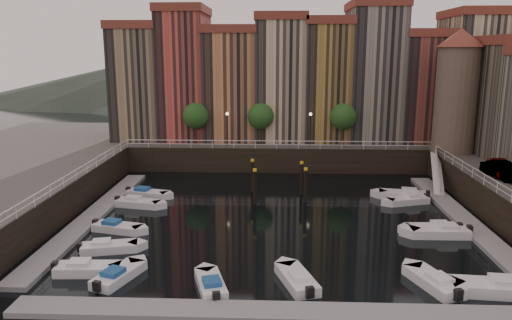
{
  "coord_description": "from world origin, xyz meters",
  "views": [
    {
      "loc": [
        -0.02,
        -42.33,
        14.44
      ],
      "look_at": [
        -1.97,
        4.0,
        4.24
      ],
      "focal_mm": 35.0,
      "sensor_mm": 36.0,
      "label": 1
    }
  ],
  "objects_px": {
    "boat_left_2": "(117,227)",
    "car_b": "(503,171)",
    "corner_tower": "(457,89)",
    "mooring_pilings": "(278,182)",
    "car_a": "(501,168)",
    "boat_left_1": "(108,247)",
    "gangway": "(437,171)",
    "boat_left_0": "(86,269)"
  },
  "relations": [
    {
      "from": "boat_left_0",
      "to": "car_b",
      "type": "xyz_separation_m",
      "value": [
        32.93,
        14.5,
        3.42
      ]
    },
    {
      "from": "boat_left_0",
      "to": "car_b",
      "type": "bearing_deg",
      "value": 20.77
    },
    {
      "from": "corner_tower",
      "to": "gangway",
      "type": "relative_size",
      "value": 1.66
    },
    {
      "from": "mooring_pilings",
      "to": "corner_tower",
      "type": "bearing_deg",
      "value": 24.01
    },
    {
      "from": "corner_tower",
      "to": "mooring_pilings",
      "type": "xyz_separation_m",
      "value": [
        -19.81,
        -8.83,
        -8.54
      ]
    },
    {
      "from": "boat_left_2",
      "to": "car_b",
      "type": "distance_m",
      "value": 34.25
    },
    {
      "from": "car_b",
      "to": "corner_tower",
      "type": "bearing_deg",
      "value": 79.28
    },
    {
      "from": "boat_left_0",
      "to": "car_b",
      "type": "relative_size",
      "value": 0.96
    },
    {
      "from": "gangway",
      "to": "boat_left_1",
      "type": "relative_size",
      "value": 1.9
    },
    {
      "from": "boat_left_1",
      "to": "boat_left_2",
      "type": "bearing_deg",
      "value": 85.96
    },
    {
      "from": "corner_tower",
      "to": "boat_left_2",
      "type": "relative_size",
      "value": 3.14
    },
    {
      "from": "boat_left_2",
      "to": "corner_tower",
      "type": "bearing_deg",
      "value": 43.78
    },
    {
      "from": "gangway",
      "to": "car_a",
      "type": "height_order",
      "value": "car_a"
    },
    {
      "from": "car_a",
      "to": "corner_tower",
      "type": "bearing_deg",
      "value": 101.63
    },
    {
      "from": "corner_tower",
      "to": "gangway",
      "type": "distance_m",
      "value": 9.86
    },
    {
      "from": "gangway",
      "to": "boat_left_1",
      "type": "bearing_deg",
      "value": -147.87
    },
    {
      "from": "corner_tower",
      "to": "car_a",
      "type": "relative_size",
      "value": 2.96
    },
    {
      "from": "boat_left_0",
      "to": "boat_left_1",
      "type": "height_order",
      "value": "boat_left_0"
    },
    {
      "from": "corner_tower",
      "to": "boat_left_1",
      "type": "distance_m",
      "value": 40.87
    },
    {
      "from": "boat_left_2",
      "to": "car_a",
      "type": "distance_m",
      "value": 34.86
    },
    {
      "from": "gangway",
      "to": "boat_left_2",
      "type": "relative_size",
      "value": 1.89
    },
    {
      "from": "boat_left_0",
      "to": "corner_tower",
      "type": "bearing_deg",
      "value": 36.45
    },
    {
      "from": "corner_tower",
      "to": "boat_left_0",
      "type": "height_order",
      "value": "corner_tower"
    },
    {
      "from": "gangway",
      "to": "car_b",
      "type": "relative_size",
      "value": 1.78
    },
    {
      "from": "gangway",
      "to": "mooring_pilings",
      "type": "bearing_deg",
      "value": -165.66
    },
    {
      "from": "corner_tower",
      "to": "gangway",
      "type": "xyz_separation_m",
      "value": [
        -2.9,
        -4.5,
        -8.28
      ]
    },
    {
      "from": "corner_tower",
      "to": "boat_left_1",
      "type": "bearing_deg",
      "value": -144.59
    },
    {
      "from": "car_a",
      "to": "car_b",
      "type": "relative_size",
      "value": 1.0
    },
    {
      "from": "corner_tower",
      "to": "car_b",
      "type": "distance_m",
      "value": 13.84
    },
    {
      "from": "gangway",
      "to": "boat_left_2",
      "type": "bearing_deg",
      "value": -154.59
    },
    {
      "from": "corner_tower",
      "to": "boat_left_1",
      "type": "height_order",
      "value": "corner_tower"
    },
    {
      "from": "mooring_pilings",
      "to": "boat_left_1",
      "type": "xyz_separation_m",
      "value": [
        -12.51,
        -14.16,
        -1.32
      ]
    },
    {
      "from": "mooring_pilings",
      "to": "boat_left_2",
      "type": "relative_size",
      "value": 1.29
    },
    {
      "from": "mooring_pilings",
      "to": "boat_left_0",
      "type": "bearing_deg",
      "value": -125.29
    },
    {
      "from": "gangway",
      "to": "corner_tower",
      "type": "bearing_deg",
      "value": 57.2
    },
    {
      "from": "boat_left_1",
      "to": "boat_left_2",
      "type": "distance_m",
      "value": 4.23
    },
    {
      "from": "boat_left_2",
      "to": "car_a",
      "type": "bearing_deg",
      "value": 27.06
    },
    {
      "from": "car_b",
      "to": "boat_left_2",
      "type": "bearing_deg",
      "value": 178.39
    },
    {
      "from": "gangway",
      "to": "car_b",
      "type": "height_order",
      "value": "car_b"
    },
    {
      "from": "boat_left_1",
      "to": "car_b",
      "type": "relative_size",
      "value": 0.94
    },
    {
      "from": "mooring_pilings",
      "to": "boat_left_2",
      "type": "bearing_deg",
      "value": -142.92
    },
    {
      "from": "gangway",
      "to": "car_a",
      "type": "xyz_separation_m",
      "value": [
        3.69,
        -6.54,
        1.88
      ]
    }
  ]
}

